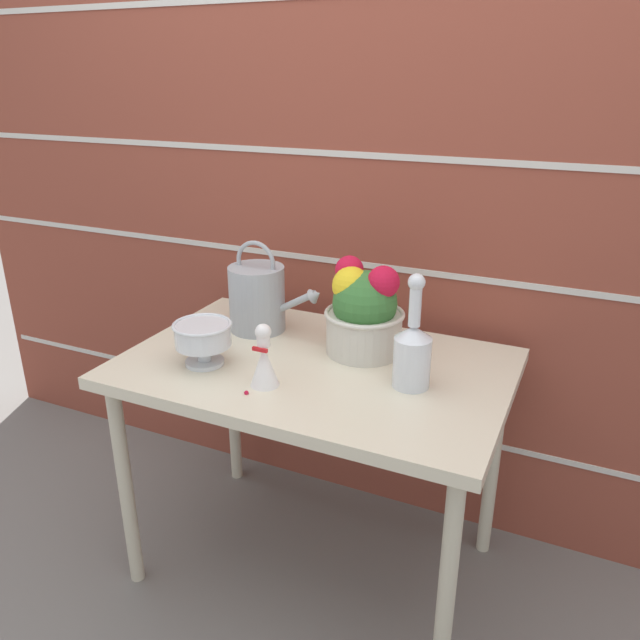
% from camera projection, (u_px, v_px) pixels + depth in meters
% --- Properties ---
extents(ground_plane, '(12.00, 12.00, 0.00)m').
position_uv_depth(ground_plane, '(315.00, 562.00, 2.09)').
color(ground_plane, slate).
extents(brick_wall, '(3.60, 0.08, 2.20)m').
position_uv_depth(brick_wall, '(374.00, 210.00, 2.07)').
color(brick_wall, brown).
rests_on(brick_wall, ground_plane).
extents(patio_table, '(1.11, 0.73, 0.74)m').
position_uv_depth(patio_table, '(315.00, 386.00, 1.84)').
color(patio_table, beige).
rests_on(patio_table, ground_plane).
extents(watering_can, '(0.33, 0.18, 0.30)m').
position_uv_depth(watering_can, '(258.00, 297.00, 2.01)').
color(watering_can, '#9EA3A8').
rests_on(watering_can, patio_table).
extents(crystal_pedestal_bowl, '(0.17, 0.17, 0.13)m').
position_uv_depth(crystal_pedestal_bowl, '(203.00, 337.00, 1.77)').
color(crystal_pedestal_bowl, silver).
rests_on(crystal_pedestal_bowl, patio_table).
extents(flower_planter, '(0.24, 0.24, 0.28)m').
position_uv_depth(flower_planter, '(364.00, 311.00, 1.83)').
color(flower_planter, beige).
rests_on(flower_planter, patio_table).
extents(glass_decanter, '(0.10, 0.10, 0.32)m').
position_uv_depth(glass_decanter, '(412.00, 350.00, 1.64)').
color(glass_decanter, silver).
rests_on(glass_decanter, patio_table).
extents(figurine_vase, '(0.08, 0.08, 0.18)m').
position_uv_depth(figurine_vase, '(264.00, 361.00, 1.66)').
color(figurine_vase, white).
rests_on(figurine_vase, patio_table).
extents(fallen_petal, '(0.01, 0.01, 0.01)m').
position_uv_depth(fallen_petal, '(246.00, 393.00, 1.63)').
color(fallen_petal, red).
rests_on(fallen_petal, patio_table).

